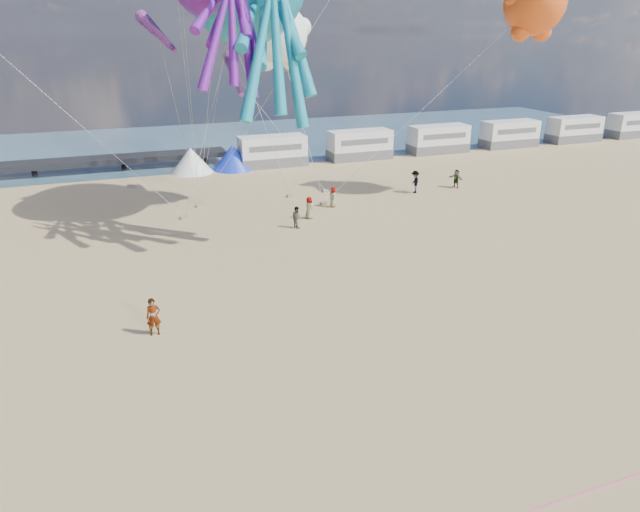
# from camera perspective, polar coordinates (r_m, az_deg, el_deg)

# --- Properties ---
(ground) EXTENTS (120.00, 120.00, 0.00)m
(ground) POSITION_cam_1_polar(r_m,az_deg,el_deg) (21.40, 10.46, -15.12)
(ground) COLOR tan
(ground) RESTS_ON ground
(water) EXTENTS (120.00, 120.00, 0.00)m
(water) POSITION_cam_1_polar(r_m,az_deg,el_deg) (71.19, -12.92, 10.89)
(water) COLOR #3A5B6F
(water) RESTS_ON ground
(motorhome_0) EXTENTS (6.60, 2.50, 3.00)m
(motorhome_0) POSITION_cam_1_polar(r_m,az_deg,el_deg) (57.66, -4.79, 10.41)
(motorhome_0) COLOR silver
(motorhome_0) RESTS_ON ground
(motorhome_1) EXTENTS (6.60, 2.50, 3.00)m
(motorhome_1) POSITION_cam_1_polar(r_m,az_deg,el_deg) (60.90, 3.99, 11.03)
(motorhome_1) COLOR silver
(motorhome_1) RESTS_ON ground
(motorhome_2) EXTENTS (6.60, 2.50, 3.00)m
(motorhome_2) POSITION_cam_1_polar(r_m,az_deg,el_deg) (65.36, 11.75, 11.37)
(motorhome_2) COLOR silver
(motorhome_2) RESTS_ON ground
(motorhome_3) EXTENTS (6.60, 2.50, 3.00)m
(motorhome_3) POSITION_cam_1_polar(r_m,az_deg,el_deg) (70.83, 18.42, 11.51)
(motorhome_3) COLOR silver
(motorhome_3) RESTS_ON ground
(motorhome_4) EXTENTS (6.60, 2.50, 3.00)m
(motorhome_4) POSITION_cam_1_polar(r_m,az_deg,el_deg) (77.09, 24.09, 11.50)
(motorhome_4) COLOR silver
(motorhome_4) RESTS_ON ground
(motorhome_5) EXTENTS (6.60, 2.50, 3.00)m
(motorhome_5) POSITION_cam_1_polar(r_m,az_deg,el_deg) (83.95, 28.86, 11.41)
(motorhome_5) COLOR silver
(motorhome_5) RESTS_ON ground
(tent_white) EXTENTS (4.00, 4.00, 2.40)m
(tent_white) POSITION_cam_1_polar(r_m,az_deg,el_deg) (56.11, -12.75, 9.33)
(tent_white) COLOR white
(tent_white) RESTS_ON ground
(tent_blue) EXTENTS (4.00, 4.00, 2.40)m
(tent_blue) POSITION_cam_1_polar(r_m,az_deg,el_deg) (56.78, -8.71, 9.75)
(tent_blue) COLOR #1933CC
(tent_blue) RESTS_ON ground
(standing_person) EXTENTS (0.64, 0.42, 1.75)m
(standing_person) POSITION_cam_1_polar(r_m,az_deg,el_deg) (26.41, -16.31, -5.86)
(standing_person) COLOR tan
(standing_person) RESTS_ON ground
(beachgoer_0) EXTENTS (0.42, 0.60, 1.55)m
(beachgoer_0) POSITION_cam_1_polar(r_m,az_deg,el_deg) (43.87, 1.32, 5.91)
(beachgoer_0) COLOR #7F6659
(beachgoer_0) RESTS_ON ground
(beachgoer_1) EXTENTS (0.65, 0.83, 1.49)m
(beachgoer_1) POSITION_cam_1_polar(r_m,az_deg,el_deg) (39.20, -2.35, 3.92)
(beachgoer_1) COLOR #7F6659
(beachgoer_1) RESTS_ON ground
(beachgoer_2) EXTENTS (0.94, 1.08, 1.87)m
(beachgoer_2) POSITION_cam_1_polar(r_m,az_deg,el_deg) (48.44, 9.48, 7.33)
(beachgoer_2) COLOR #7F6659
(beachgoer_2) RESTS_ON ground
(beachgoer_4) EXTENTS (0.68, 1.00, 1.58)m
(beachgoer_4) POSITION_cam_1_polar(r_m,az_deg,el_deg) (50.83, 13.46, 7.54)
(beachgoer_4) COLOR #7F6659
(beachgoer_4) RESTS_ON ground
(beachgoer_6) EXTENTS (0.51, 0.66, 1.60)m
(beachgoer_6) POSITION_cam_1_polar(r_m,az_deg,el_deg) (41.08, -1.10, 4.84)
(beachgoer_6) COLOR #7F6659
(beachgoer_6) RESTS_ON ground
(sandbag_a) EXTENTS (0.50, 0.35, 0.22)m
(sandbag_a) POSITION_cam_1_polar(r_m,az_deg,el_deg) (42.37, -13.40, 3.80)
(sandbag_a) COLOR gray
(sandbag_a) RESTS_ON ground
(sandbag_b) EXTENTS (0.50, 0.35, 0.22)m
(sandbag_b) POSITION_cam_1_polar(r_m,az_deg,el_deg) (46.77, -2.99, 6.04)
(sandbag_b) COLOR gray
(sandbag_b) RESTS_ON ground
(sandbag_c) EXTENTS (0.50, 0.35, 0.22)m
(sandbag_c) POSITION_cam_1_polar(r_m,az_deg,el_deg) (44.65, 0.37, 5.31)
(sandbag_c) COLOR gray
(sandbag_c) RESTS_ON ground
(sandbag_d) EXTENTS (0.50, 0.35, 0.22)m
(sandbag_d) POSITION_cam_1_polar(r_m,az_deg,el_deg) (48.22, 0.53, 6.55)
(sandbag_d) COLOR gray
(sandbag_d) RESTS_ON ground
(sandbag_e) EXTENTS (0.50, 0.35, 0.22)m
(sandbag_e) POSITION_cam_1_polar(r_m,az_deg,el_deg) (45.05, -11.91, 4.98)
(sandbag_e) COLOR gray
(sandbag_e) RESTS_ON ground
(kite_panda) EXTENTS (5.19, 4.91, 7.06)m
(kite_panda) POSITION_cam_1_polar(r_m,az_deg,el_deg) (42.28, -4.25, 21.27)
(kite_panda) COLOR white
(kite_teddy_orange) EXTENTS (6.38, 6.14, 7.62)m
(kite_teddy_orange) POSITION_cam_1_polar(r_m,az_deg,el_deg) (47.55, 20.68, 22.57)
(kite_teddy_orange) COLOR #ED5315
(windsock_mid) EXTENTS (1.37, 5.71, 5.66)m
(windsock_mid) POSITION_cam_1_polar(r_m,az_deg,el_deg) (44.89, -8.49, 17.51)
(windsock_mid) COLOR red
(windsock_right) EXTENTS (2.66, 4.55, 4.57)m
(windsock_right) POSITION_cam_1_polar(r_m,az_deg,el_deg) (42.04, -15.94, 20.65)
(windsock_right) COLOR red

